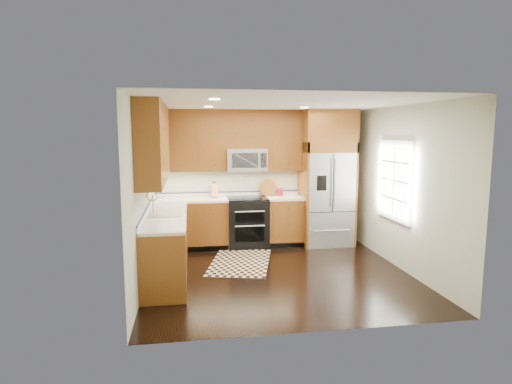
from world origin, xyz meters
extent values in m
plane|color=black|center=(0.00, 0.00, 0.00)|extent=(4.00, 4.00, 0.00)
cube|color=beige|center=(0.00, 2.00, 1.30)|extent=(4.00, 0.02, 2.60)
cube|color=beige|center=(-2.00, 0.00, 1.30)|extent=(0.02, 4.00, 2.60)
cube|color=beige|center=(2.00, 0.00, 1.30)|extent=(0.02, 4.00, 2.60)
cube|color=white|center=(1.98, 0.20, 1.40)|extent=(0.04, 1.10, 1.30)
cube|color=white|center=(1.97, 0.20, 1.40)|extent=(0.02, 0.95, 1.15)
cube|color=brown|center=(-1.31, 1.70, 0.45)|extent=(1.37, 0.60, 0.90)
cube|color=brown|center=(0.49, 1.70, 0.45)|extent=(0.72, 0.60, 0.90)
cube|color=brown|center=(-1.70, 0.20, 0.45)|extent=(0.60, 2.40, 0.90)
cube|color=silver|center=(-0.57, 1.70, 0.92)|extent=(2.85, 0.62, 0.04)
cube|color=silver|center=(-1.70, 0.20, 0.92)|extent=(0.62, 2.40, 0.04)
cube|color=brown|center=(-0.57, 1.83, 1.83)|extent=(2.85, 0.33, 0.75)
cube|color=brown|center=(-1.83, 0.20, 1.83)|extent=(0.33, 2.40, 0.75)
cube|color=brown|center=(-0.57, 1.83, 2.40)|extent=(2.85, 0.33, 0.40)
cube|color=brown|center=(-1.83, 0.20, 2.40)|extent=(0.33, 2.40, 0.40)
cube|color=black|center=(-0.25, 1.67, 0.46)|extent=(0.76, 0.64, 0.92)
cube|color=black|center=(-0.25, 1.67, 0.94)|extent=(0.76, 0.60, 0.02)
cube|color=black|center=(-0.25, 1.35, 0.62)|extent=(0.55, 0.01, 0.18)
cube|color=black|center=(-0.25, 1.35, 0.30)|extent=(0.55, 0.01, 0.28)
cylinder|color=#B2B2B7|center=(-0.25, 1.33, 0.74)|extent=(0.55, 0.02, 0.02)
cylinder|color=#B2B2B7|center=(-0.25, 1.33, 0.47)|extent=(0.55, 0.02, 0.02)
cube|color=#B2B2B7|center=(-0.25, 1.80, 1.66)|extent=(0.76, 0.40, 0.42)
cube|color=black|center=(-0.30, 1.60, 1.66)|extent=(0.50, 0.01, 0.28)
cube|color=#B2B2B7|center=(1.30, 1.63, 0.90)|extent=(0.90, 0.74, 1.80)
cube|color=black|center=(1.30, 1.26, 1.25)|extent=(0.01, 0.01, 1.08)
cube|color=black|center=(1.08, 1.25, 1.25)|extent=(0.18, 0.01, 0.28)
cube|color=brown|center=(0.83, 1.63, 1.00)|extent=(0.04, 0.74, 2.00)
cube|color=brown|center=(1.77, 1.63, 1.00)|extent=(0.04, 0.74, 2.00)
cube|color=brown|center=(1.30, 1.63, 2.20)|extent=(0.98, 0.74, 0.80)
cube|color=#B2B2B7|center=(-1.70, 0.20, 0.95)|extent=(0.50, 0.42, 0.02)
cylinder|color=#B2B2B7|center=(-1.90, 0.42, 1.08)|extent=(0.02, 0.02, 0.28)
torus|color=#B2B2B7|center=(-1.90, 0.34, 1.22)|extent=(0.18, 0.02, 0.18)
cube|color=black|center=(-0.51, 0.64, 0.01)|extent=(1.29, 1.75, 0.01)
cube|color=tan|center=(-0.87, 1.87, 1.06)|extent=(0.14, 0.18, 0.25)
cylinder|color=#AD151A|center=(0.42, 1.84, 1.01)|extent=(0.14, 0.14, 0.15)
cylinder|color=brown|center=(0.19, 1.89, 0.95)|extent=(0.35, 0.35, 0.02)
camera|label=1|loc=(-1.33, -6.29, 2.18)|focal=30.00mm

